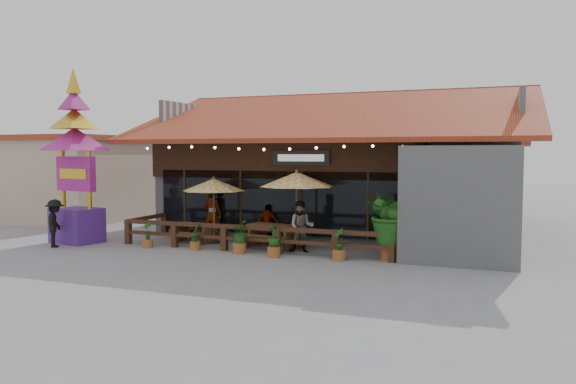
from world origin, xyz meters
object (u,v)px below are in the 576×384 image
at_px(thai_sign_tower, 75,144).
at_px(tropical_plant, 392,214).
at_px(umbrella_right, 297,180).
at_px(picnic_table_right, 272,232).
at_px(umbrella_left, 214,185).
at_px(picnic_table_left, 195,230).
at_px(pedestrian, 55,223).

xyz_separation_m(thai_sign_tower, tropical_plant, (11.74, 0.80, -2.27)).
xyz_separation_m(umbrella_right, picnic_table_right, (-0.87, -0.11, -1.88)).
bearing_deg(tropical_plant, umbrella_right, 166.70).
distance_m(umbrella_left, picnic_table_left, 1.87).
distance_m(umbrella_left, umbrella_right, 3.32).
xyz_separation_m(umbrella_left, tropical_plant, (6.81, -0.88, -0.74)).
bearing_deg(pedestrian, umbrella_left, -93.44).
relative_size(umbrella_left, picnic_table_left, 1.88).
bearing_deg(thai_sign_tower, picnic_table_right, 11.63).
relative_size(umbrella_right, picnic_table_right, 1.56).
xyz_separation_m(umbrella_right, tropical_plant, (3.50, -0.83, -1.00)).
distance_m(picnic_table_left, pedestrian, 4.97).
distance_m(picnic_table_left, picnic_table_right, 3.22).
relative_size(picnic_table_left, tropical_plant, 0.66).
bearing_deg(umbrella_left, thai_sign_tower, -161.18).
xyz_separation_m(umbrella_right, picnic_table_left, (-4.09, -0.03, -1.96)).
xyz_separation_m(picnic_table_right, thai_sign_tower, (-7.37, -1.52, 3.16)).
relative_size(picnic_table_left, pedestrian, 0.96).
bearing_deg(umbrella_right, picnic_table_left, -179.60).
bearing_deg(pedestrian, umbrella_right, -104.76).
distance_m(umbrella_right, thai_sign_tower, 8.50).
xyz_separation_m(umbrella_left, pedestrian, (-4.90, -2.83, -1.32)).
distance_m(tropical_plant, pedestrian, 11.88).
height_order(picnic_table_left, thai_sign_tower, thai_sign_tower).
distance_m(umbrella_right, picnic_table_right, 2.08).
height_order(picnic_table_right, pedestrian, pedestrian).
height_order(tropical_plant, pedestrian, tropical_plant).
bearing_deg(tropical_plant, pedestrian, -170.54).
bearing_deg(umbrella_right, umbrella_left, 179.11).
xyz_separation_m(picnic_table_right, pedestrian, (-7.34, -2.67, 0.30)).
xyz_separation_m(tropical_plant, pedestrian, (-11.71, -1.95, -0.58)).
relative_size(thai_sign_tower, pedestrian, 4.08).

